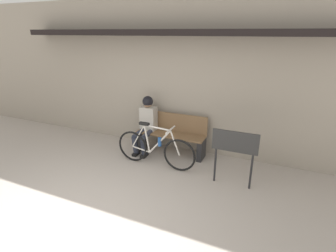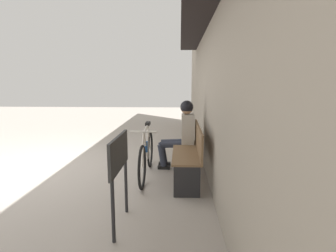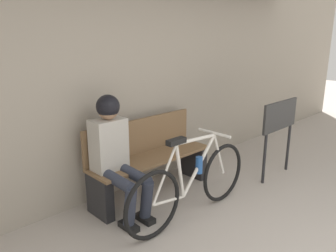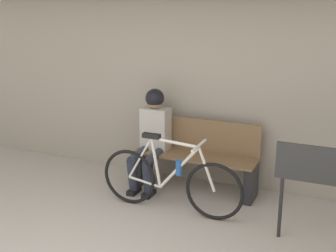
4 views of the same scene
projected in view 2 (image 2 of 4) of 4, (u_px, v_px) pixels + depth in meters
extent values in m
plane|color=#ADA399|center=(37.00, 170.00, 4.64)|extent=(24.00, 24.00, 0.00)
cube|color=#9E9384|center=(211.00, 78.00, 4.24)|extent=(12.00, 0.12, 3.20)
cube|color=black|center=(195.00, 20.00, 4.10)|extent=(6.60, 0.44, 0.12)
cube|color=brown|center=(186.00, 151.00, 4.18)|extent=(1.50, 0.42, 0.03)
cube|color=brown|center=(198.00, 138.00, 4.14)|extent=(1.50, 0.03, 0.40)
cube|color=#232326|center=(185.00, 154.00, 4.91)|extent=(0.10, 0.36, 0.43)
cube|color=#232326|center=(187.00, 181.00, 3.53)|extent=(0.10, 0.36, 0.43)
torus|color=black|center=(150.00, 149.00, 4.78)|extent=(0.65, 0.04, 0.65)
torus|color=black|center=(142.00, 167.00, 3.78)|extent=(0.65, 0.04, 0.65)
cylinder|color=silver|center=(146.00, 129.00, 4.15)|extent=(0.55, 0.03, 0.07)
cylinder|color=silver|center=(146.00, 147.00, 4.15)|extent=(0.47, 0.03, 0.55)
cylinder|color=silver|center=(148.00, 142.00, 4.41)|extent=(0.13, 0.03, 0.56)
cylinder|color=silver|center=(149.00, 154.00, 4.59)|extent=(0.39, 0.03, 0.08)
cylinder|color=silver|center=(149.00, 138.00, 4.60)|extent=(0.30, 0.02, 0.51)
cylinder|color=silver|center=(143.00, 150.00, 3.83)|extent=(0.21, 0.03, 0.48)
cube|color=black|center=(148.00, 124.00, 4.41)|extent=(0.20, 0.07, 0.05)
cylinder|color=silver|center=(143.00, 132.00, 3.88)|extent=(0.03, 0.40, 0.03)
cylinder|color=#235199|center=(146.00, 147.00, 4.15)|extent=(0.07, 0.07, 0.17)
cylinder|color=#2D3342|center=(173.00, 142.00, 4.82)|extent=(0.11, 0.45, 0.13)
cylinder|color=#2D3342|center=(163.00, 153.00, 4.86)|extent=(0.11, 0.17, 0.40)
cube|color=black|center=(165.00, 164.00, 4.90)|extent=(0.10, 0.22, 0.06)
cylinder|color=#2D3342|center=(173.00, 145.00, 4.62)|extent=(0.11, 0.45, 0.13)
cylinder|color=#2D3342|center=(162.00, 155.00, 4.67)|extent=(0.11, 0.17, 0.40)
cube|color=black|center=(164.00, 167.00, 4.70)|extent=(0.10, 0.22, 0.06)
cube|color=#B7B2A8|center=(188.00, 129.00, 4.67)|extent=(0.34, 0.22, 0.52)
sphere|color=#9E7556|center=(187.00, 109.00, 4.61)|extent=(0.20, 0.20, 0.20)
sphere|color=black|center=(187.00, 107.00, 4.61)|extent=(0.23, 0.23, 0.23)
cylinder|color=#232326|center=(126.00, 187.00, 3.09)|extent=(0.04, 0.04, 0.63)
cylinder|color=#232326|center=(113.00, 212.00, 2.49)|extent=(0.04, 0.04, 0.63)
cube|color=#2D2D2D|center=(119.00, 153.00, 2.71)|extent=(0.76, 0.03, 0.36)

